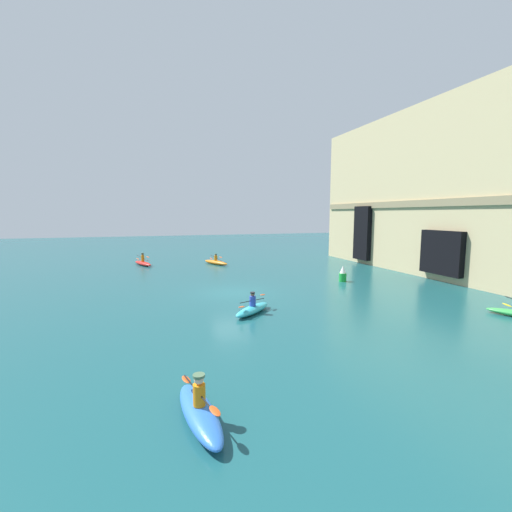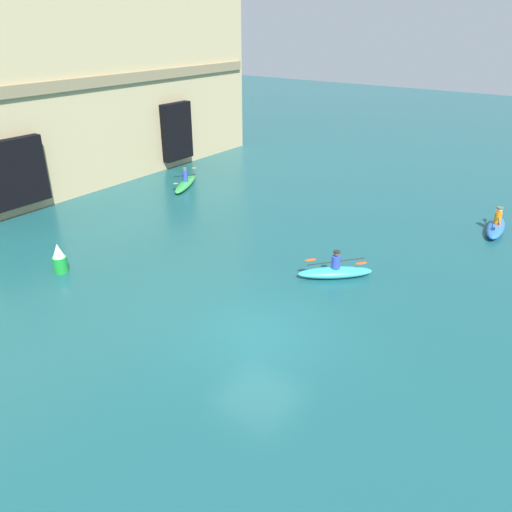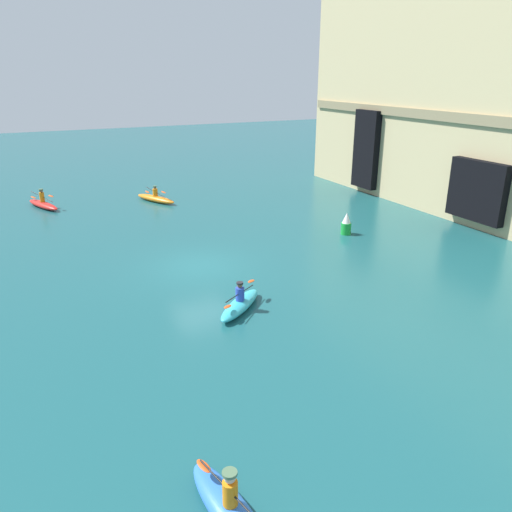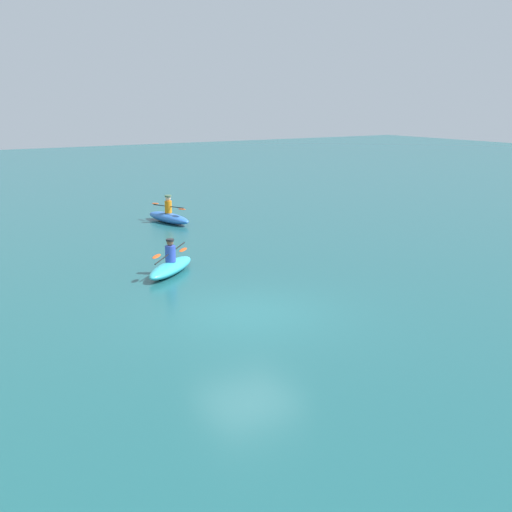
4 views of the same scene
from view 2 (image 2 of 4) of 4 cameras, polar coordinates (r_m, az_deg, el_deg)
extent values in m
plane|color=#195156|center=(15.55, 0.36, -8.94)|extent=(120.00, 120.00, 0.00)
cube|color=#847555|center=(26.29, -26.37, 16.45)|extent=(34.18, 0.24, 0.55)
cube|color=black|center=(26.47, -26.40, 8.39)|extent=(3.51, 0.70, 3.19)
cube|color=black|center=(32.92, -9.17, 13.88)|extent=(2.28, 0.70, 3.51)
ellipsoid|color=blue|center=(25.11, 25.72, 2.96)|extent=(2.97, 1.04, 0.42)
cylinder|color=orange|center=(24.96, 25.93, 3.95)|extent=(0.30, 0.30, 0.52)
sphere|color=beige|center=(24.83, 26.09, 4.76)|extent=(0.23, 0.23, 0.23)
cylinder|color=#4C6B4C|center=(24.80, 26.13, 4.97)|extent=(0.29, 0.29, 0.06)
cylinder|color=black|center=(24.95, 25.94, 4.01)|extent=(1.97, 0.51, 0.10)
ellipsoid|color=#D84C19|center=(24.12, 25.98, 3.24)|extent=(0.47, 0.28, 0.06)
ellipsoid|color=#D84C19|center=(25.78, 25.90, 4.73)|extent=(0.47, 0.28, 0.06)
ellipsoid|color=green|center=(29.23, -8.05, 8.18)|extent=(3.40, 2.17, 0.33)
cylinder|color=#2D47B7|center=(29.10, -8.10, 9.03)|extent=(0.30, 0.30, 0.58)
sphere|color=tan|center=(29.00, -8.15, 9.76)|extent=(0.18, 0.18, 0.18)
cylinder|color=#4C6B4C|center=(28.98, -8.16, 9.89)|extent=(0.23, 0.23, 0.06)
cylinder|color=black|center=(29.09, -8.11, 9.09)|extent=(2.15, 0.42, 0.48)
ellipsoid|color=yellow|center=(29.82, -7.10, 9.95)|extent=(0.47, 0.25, 0.14)
ellipsoid|color=yellow|center=(28.39, -9.16, 8.18)|extent=(0.47, 0.25, 0.14)
ellipsoid|color=#33B2C6|center=(18.89, 9.03, -1.88)|extent=(2.38, 2.57, 0.38)
cylinder|color=#2D47B7|center=(18.70, 9.12, -0.69)|extent=(0.32, 0.32, 0.49)
sphere|color=brown|center=(18.55, 9.19, 0.26)|extent=(0.20, 0.20, 0.20)
cylinder|color=#232328|center=(18.52, 9.21, 0.49)|extent=(0.25, 0.25, 0.06)
cylinder|color=black|center=(18.69, 9.13, -0.62)|extent=(1.41, 1.68, 0.26)
ellipsoid|color=#D84C19|center=(18.46, 6.25, -0.44)|extent=(0.42, 0.46, 0.10)
ellipsoid|color=#D84C19|center=(18.96, 11.93, -0.80)|extent=(0.42, 0.46, 0.10)
cylinder|color=green|center=(20.41, -21.45, -0.91)|extent=(0.53, 0.53, 0.62)
cone|color=white|center=(20.17, -21.71, 0.58)|extent=(0.45, 0.45, 0.55)
camera|label=1|loc=(31.35, 32.36, 14.76)|focal=24.00mm
camera|label=3|loc=(30.08, 36.91, 19.63)|focal=35.00mm
camera|label=4|loc=(17.27, -65.36, -1.42)|focal=50.00mm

